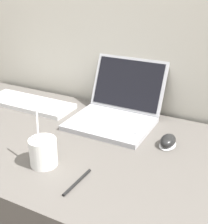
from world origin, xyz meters
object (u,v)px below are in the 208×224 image
Objects in this scene: laptop at (117,109)px; pen at (77,182)px; external_keyboard at (29,103)px; drink_cup at (43,151)px; computer_mouse at (168,141)px.

laptop reaches higher than pen.
external_keyboard is at bearing 142.28° from pen.
computer_mouse is (0.32, 0.30, -0.03)m from drink_cup.
drink_cup is 1.46× the size of pen.
laptop reaches higher than external_keyboard.
computer_mouse is at bearing 43.34° from drink_cup.
computer_mouse is 0.69m from external_keyboard.
drink_cup is 0.47× the size of external_keyboard.
laptop reaches higher than drink_cup.
laptop is 1.74× the size of drink_cup.
computer_mouse is at bearing -5.06° from external_keyboard.
external_keyboard is at bearing 174.94° from computer_mouse.
pen is at bearing -13.24° from drink_cup.
drink_cup reaches higher than external_keyboard.
external_keyboard reaches higher than pen.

